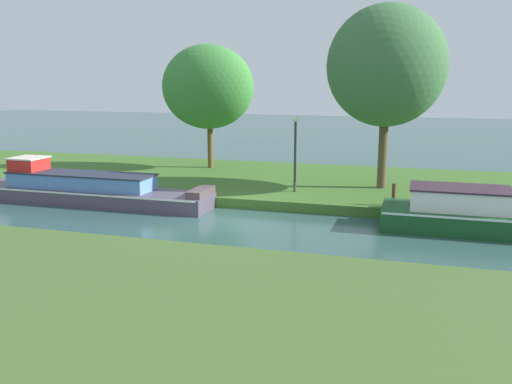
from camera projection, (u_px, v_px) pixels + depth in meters
ground_plane at (216, 221)px, 19.90m from camera, size 120.00×120.00×0.00m
riverbank_far at (267, 182)px, 26.43m from camera, size 72.00×10.00×0.40m
riverbank_near at (63, 316)px, 11.41m from camera, size 72.00×10.00×0.40m
slate_barge at (84, 190)px, 22.68m from camera, size 10.86×2.00×1.82m
forest_narrowboat at (465, 213)px, 18.49m from camera, size 5.43×2.37×1.49m
willow_tree_left at (207, 87)px, 28.35m from camera, size 4.95×3.39×6.46m
willow_tree_centre at (386, 66)px, 22.58m from camera, size 4.95×4.68×7.73m
lamp_post at (295, 145)px, 22.63m from camera, size 0.24×0.24×3.18m
mooring_post_near at (394, 194)px, 20.50m from camera, size 0.14×0.14×0.83m
mooring_post_far at (436, 198)px, 20.08m from camera, size 0.18×0.18×0.71m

